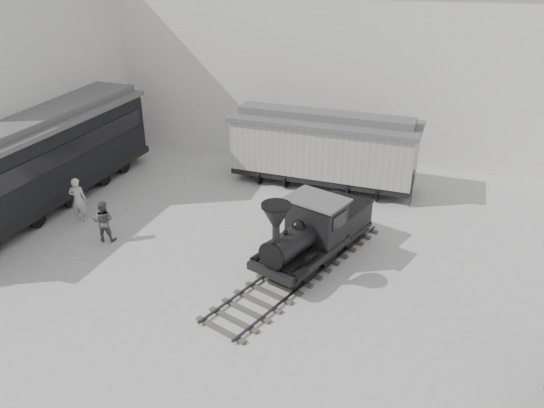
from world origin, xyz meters
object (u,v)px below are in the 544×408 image
(passenger_coach, at_px, (34,163))
(visitor_b, at_px, (104,221))
(boxcar, at_px, (323,147))
(visitor_a, at_px, (78,200))
(locomotive, at_px, (311,235))

(passenger_coach, relative_size, visitor_b, 8.61)
(boxcar, xyz_separation_m, visitor_b, (-6.78, -7.31, -1.01))
(visitor_b, bearing_deg, visitor_a, -44.58)
(visitor_b, bearing_deg, passenger_coach, -35.84)
(locomotive, height_order, boxcar, boxcar)
(locomotive, distance_m, visitor_a, 9.52)
(passenger_coach, relative_size, visitor_a, 7.41)
(boxcar, relative_size, visitor_b, 5.37)
(locomotive, relative_size, passenger_coach, 0.61)
(passenger_coach, bearing_deg, visitor_b, -19.16)
(boxcar, bearing_deg, passenger_coach, -148.35)
(passenger_coach, xyz_separation_m, visitor_a, (2.25, -0.59, -1.08))
(locomotive, xyz_separation_m, boxcar, (-0.92, 6.76, 0.71))
(visitor_b, bearing_deg, boxcar, -145.94)
(visitor_a, xyz_separation_m, visitor_b, (1.81, -1.10, -0.13))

